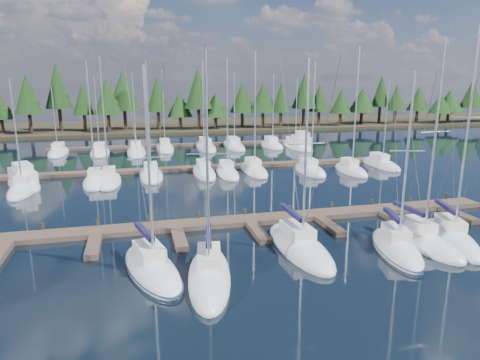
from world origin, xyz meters
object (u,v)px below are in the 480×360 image
object	(u,v)px
main_dock	(250,222)
front_sailboat_4	(396,248)
front_sailboat_2	(209,275)
motor_yacht_left	(24,181)
motor_yacht_right	(301,145)
front_sailboat_6	(451,237)
front_sailboat_3	(299,246)
front_sailboat_1	(152,268)
front_sailboat_5	(419,240)

from	to	relation	value
main_dock	front_sailboat_4	bearing A→B (deg)	-42.95
front_sailboat_2	motor_yacht_left	bearing A→B (deg)	120.62
front_sailboat_4	motor_yacht_right	bearing A→B (deg)	76.64
motor_yacht_left	front_sailboat_6	bearing A→B (deg)	-36.67
front_sailboat_4	motor_yacht_right	size ratio (longest dim) A/B	1.32
front_sailboat_3	front_sailboat_4	size ratio (longest dim) A/B	1.06
front_sailboat_6	front_sailboat_1	bearing A→B (deg)	179.97
front_sailboat_3	front_sailboat_5	xyz separation A→B (m)	(8.84, -1.06, 0.02)
front_sailboat_6	motor_yacht_left	bearing A→B (deg)	143.33
front_sailboat_3	motor_yacht_right	bearing A→B (deg)	68.10
front_sailboat_1	front_sailboat_4	size ratio (longest dim) A/B	1.02
front_sailboat_4	front_sailboat_3	bearing A→B (deg)	163.09
front_sailboat_2	front_sailboat_6	world-z (taller)	front_sailboat_6
front_sailboat_3	motor_yacht_right	xyz separation A→B (m)	(16.72, 41.59, 0.24)
main_dock	motor_yacht_right	world-z (taller)	motor_yacht_right
main_dock	motor_yacht_left	xyz separation A→B (m)	(-21.11, 18.61, 0.27)
front_sailboat_4	front_sailboat_5	world-z (taller)	front_sailboat_5
motor_yacht_left	front_sailboat_3	bearing A→B (deg)	-46.64
front_sailboat_5	motor_yacht_left	bearing A→B (deg)	141.37
front_sailboat_1	front_sailboat_6	size ratio (longest dim) A/B	0.80
front_sailboat_1	motor_yacht_right	xyz separation A→B (m)	(26.88, 42.79, 0.23)
front_sailboat_5	front_sailboat_6	bearing A→B (deg)	-3.44
motor_yacht_right	front_sailboat_1	bearing A→B (deg)	-122.13
main_dock	front_sailboat_4	size ratio (longest dim) A/B	3.39
front_sailboat_2	front_sailboat_5	bearing A→B (deg)	6.86
front_sailboat_3	front_sailboat_5	distance (m)	8.90
motor_yacht_right	front_sailboat_5	bearing A→B (deg)	-100.47
motor_yacht_left	motor_yacht_right	bearing A→B (deg)	23.28
front_sailboat_3	front_sailboat_4	distance (m)	6.66
main_dock	front_sailboat_5	size ratio (longest dim) A/B	2.96
front_sailboat_2	front_sailboat_3	size ratio (longest dim) A/B	1.02
front_sailboat_4	front_sailboat_6	bearing A→B (deg)	8.26
front_sailboat_5	front_sailboat_6	xyz separation A→B (m)	(2.54, -0.15, 0.02)
motor_yacht_left	front_sailboat_1	bearing A→B (deg)	-63.25
front_sailboat_3	front_sailboat_6	world-z (taller)	front_sailboat_6
front_sailboat_4	motor_yacht_right	world-z (taller)	front_sailboat_4
motor_yacht_left	front_sailboat_5	bearing A→B (deg)	-38.63
front_sailboat_2	front_sailboat_6	size ratio (longest dim) A/B	0.84
main_dock	front_sailboat_2	size ratio (longest dim) A/B	3.15
front_sailboat_1	front_sailboat_6	xyz separation A→B (m)	(21.54, -0.01, 0.04)
front_sailboat_3	front_sailboat_6	xyz separation A→B (m)	(11.37, -1.21, 0.04)
front_sailboat_1	front_sailboat_2	size ratio (longest dim) A/B	0.95
main_dock	front_sailboat_5	xyz separation A→B (m)	(10.82, -6.91, 0.10)
front_sailboat_2	motor_yacht_right	distance (m)	50.41
front_sailboat_4	main_dock	bearing A→B (deg)	137.05
front_sailboat_2	front_sailboat_1	bearing A→B (deg)	151.97
main_dock	front_sailboat_6	distance (m)	15.11
front_sailboat_2	front_sailboat_4	world-z (taller)	front_sailboat_2
front_sailboat_1	front_sailboat_5	bearing A→B (deg)	0.43
front_sailboat_1	front_sailboat_2	bearing A→B (deg)	-28.03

